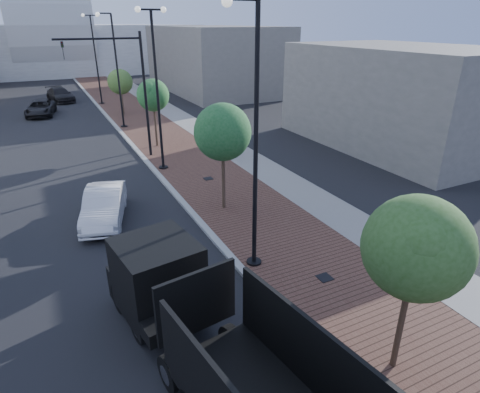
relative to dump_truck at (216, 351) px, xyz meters
name	(u,v)px	position (x,y,z in m)	size (l,w,h in m)	color
sidewalk	(141,112)	(6.39, 34.55, -1.22)	(7.00, 140.00, 0.12)	#4C2D23
concrete_strip	(166,109)	(9.09, 34.55, -1.22)	(2.40, 140.00, 0.13)	slate
curb	(106,115)	(2.89, 34.55, -1.21)	(0.30, 140.00, 0.14)	gray
dump_truck	(216,351)	(0.00, 0.00, 0.00)	(4.08, 13.49, 3.04)	black
white_sedan	(104,205)	(-0.91, 10.95, -0.52)	(1.62, 4.64, 1.53)	silver
dark_car_mid	(41,108)	(-2.77, 37.30, -0.57)	(2.37, 5.13, 1.43)	black
dark_car_far	(60,95)	(-0.47, 44.58, -0.52)	(2.13, 5.24, 1.52)	black
pedestrian	(235,146)	(8.61, 16.85, -0.46)	(0.60, 0.39, 1.64)	black
streetlight_1	(253,157)	(3.38, 4.55, 3.06)	(1.44, 0.56, 9.21)	black
streetlight_2	(157,91)	(3.49, 16.55, 3.54)	(1.72, 0.56, 9.28)	black
streetlight_3	(117,77)	(3.38, 28.55, 3.06)	(1.44, 0.56, 9.21)	black
streetlight_4	(96,59)	(3.49, 40.55, 3.54)	(1.72, 0.56, 9.28)	black
traffic_mast	(130,83)	(2.59, 19.55, 3.70)	(5.09, 0.20, 8.00)	black
tree_0	(417,247)	(4.54, -1.42, 2.43)	(2.54, 2.52, 4.98)	#382619
tree_1	(223,132)	(4.54, 9.58, 2.62)	(2.64, 2.64, 5.23)	#382619
tree_2	(154,95)	(4.54, 21.58, 2.48)	(2.32, 2.26, 4.91)	#382619
tree_3	(121,82)	(4.54, 33.58, 1.96)	(2.40, 2.36, 4.44)	#382619
convention_center	(49,37)	(0.89, 79.55, 4.72)	(50.00, 30.00, 50.00)	#9B9FA5
commercial_block_ne	(214,59)	(18.89, 44.55, 2.72)	(12.00, 22.00, 8.00)	#67635D
commercial_block_e	(400,97)	(20.89, 14.55, 2.22)	(10.00, 16.00, 7.00)	#615D57
utility_cover_1	(325,278)	(5.29, 2.55, -1.15)	(0.50, 0.50, 0.02)	black
utility_cover_2	(208,178)	(5.29, 13.55, -1.15)	(0.50, 0.50, 0.02)	black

